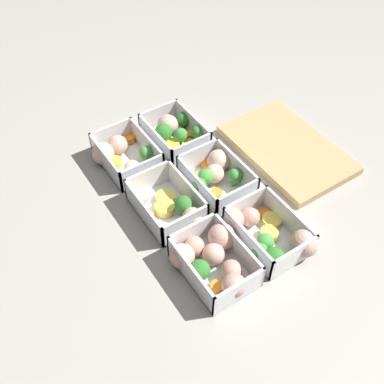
{
  "coord_description": "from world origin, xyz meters",
  "views": [
    {
      "loc": [
        0.5,
        -0.32,
        0.68
      ],
      "look_at": [
        0.0,
        0.0,
        0.02
      ],
      "focal_mm": 42.0,
      "sensor_mm": 36.0,
      "label": 1
    }
  ],
  "objects_px": {
    "container_near_left": "(122,155)",
    "container_far_center": "(216,175)",
    "container_far_right": "(270,235)",
    "container_near_center": "(168,206)",
    "container_far_left": "(175,132)",
    "container_near_right": "(212,259)"
  },
  "relations": [
    {
      "from": "container_near_left",
      "to": "container_far_center",
      "type": "height_order",
      "value": "same"
    },
    {
      "from": "container_near_left",
      "to": "container_far_right",
      "type": "bearing_deg",
      "value": 20.74
    },
    {
      "from": "container_near_left",
      "to": "container_near_center",
      "type": "xyz_separation_m",
      "value": [
        0.17,
        0.01,
        -0.0
      ]
    },
    {
      "from": "container_far_left",
      "to": "container_far_center",
      "type": "bearing_deg",
      "value": -0.1
    },
    {
      "from": "container_near_left",
      "to": "container_far_right",
      "type": "relative_size",
      "value": 0.84
    },
    {
      "from": "container_far_center",
      "to": "container_far_right",
      "type": "distance_m",
      "value": 0.18
    },
    {
      "from": "container_near_right",
      "to": "container_near_center",
      "type": "bearing_deg",
      "value": 179.9
    },
    {
      "from": "container_far_center",
      "to": "container_near_center",
      "type": "bearing_deg",
      "value": -83.05
    },
    {
      "from": "container_near_center",
      "to": "container_far_left",
      "type": "distance_m",
      "value": 0.21
    },
    {
      "from": "container_near_center",
      "to": "container_far_center",
      "type": "bearing_deg",
      "value": 96.95
    },
    {
      "from": "container_far_center",
      "to": "container_far_left",
      "type": "bearing_deg",
      "value": 179.9
    },
    {
      "from": "container_near_right",
      "to": "container_far_left",
      "type": "relative_size",
      "value": 1.08
    },
    {
      "from": "container_far_left",
      "to": "container_far_right",
      "type": "bearing_deg",
      "value": -0.91
    },
    {
      "from": "container_near_right",
      "to": "container_far_center",
      "type": "xyz_separation_m",
      "value": [
        -0.16,
        0.12,
        -0.0
      ]
    },
    {
      "from": "container_far_left",
      "to": "container_far_right",
      "type": "relative_size",
      "value": 0.81
    },
    {
      "from": "container_far_left",
      "to": "container_near_center",
      "type": "bearing_deg",
      "value": -35.02
    },
    {
      "from": "container_near_center",
      "to": "container_far_left",
      "type": "height_order",
      "value": "same"
    },
    {
      "from": "container_near_center",
      "to": "container_near_left",
      "type": "bearing_deg",
      "value": -176.51
    },
    {
      "from": "container_near_left",
      "to": "container_near_right",
      "type": "height_order",
      "value": "same"
    },
    {
      "from": "container_far_left",
      "to": "container_far_right",
      "type": "distance_m",
      "value": 0.34
    },
    {
      "from": "container_near_right",
      "to": "container_far_left",
      "type": "bearing_deg",
      "value": 159.13
    },
    {
      "from": "container_near_left",
      "to": "container_far_center",
      "type": "bearing_deg",
      "value": 39.8
    }
  ]
}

